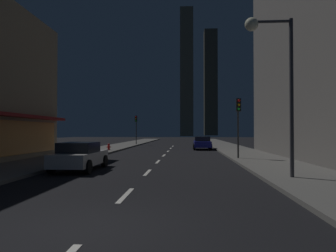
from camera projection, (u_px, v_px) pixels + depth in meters
ground_plane at (172, 148)px, 38.09m from camera, size 78.00×136.00×0.10m
sidewalk_right at (227, 147)px, 37.65m from camera, size 4.00×76.00×0.15m
sidewalk_left at (118, 146)px, 38.54m from camera, size 4.00×76.00×0.15m
lane_marking_center at (161, 158)px, 22.33m from camera, size 0.16×38.60×0.01m
skyscraper_distant_tall at (187, 72)px, 131.10m from camera, size 5.69×5.90×56.04m
skyscraper_distant_mid at (211, 83)px, 155.89m from camera, size 6.69×7.76×54.68m
car_parked_near at (80, 156)px, 15.43m from camera, size 1.98×4.24×1.45m
car_parked_far at (202, 143)px, 33.16m from camera, size 1.98×4.24×1.45m
fire_hydrant_far_left at (109, 147)px, 29.89m from camera, size 0.42×0.30×0.65m
traffic_light_near_right at (238, 114)px, 20.82m from camera, size 0.32×0.48×4.20m
traffic_light_far_left at (136, 123)px, 43.64m from camera, size 0.32×0.48×4.20m
street_lamp_right at (271, 57)px, 12.30m from camera, size 1.96×0.56×6.58m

